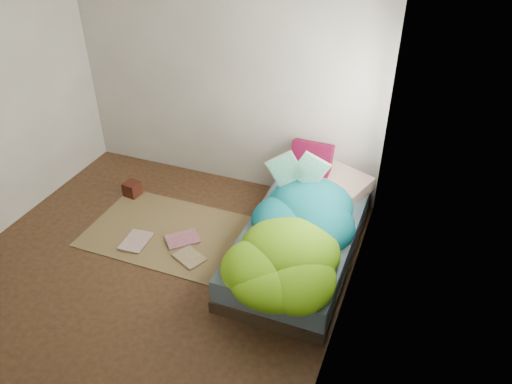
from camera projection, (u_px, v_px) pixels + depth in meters
ground at (152, 270)px, 4.67m from camera, size 3.50×3.50×0.00m
room_walls at (129, 111)px, 3.76m from camera, size 3.54×3.54×2.62m
bed at (301, 241)px, 4.76m from camera, size 1.00×2.00×0.34m
duvet at (295, 226)px, 4.40m from camera, size 0.96×1.84×0.34m
rug at (168, 232)px, 5.13m from camera, size 1.60×1.10×0.01m
pillow_floral at (339, 181)px, 5.19m from camera, size 0.73×0.61×0.14m
pillow_magenta at (311, 162)px, 5.23m from camera, size 0.43×0.15×0.43m
open_book at (298, 161)px, 4.71m from camera, size 0.50×0.24×0.30m
wooden_box at (132, 189)px, 5.64m from camera, size 0.18×0.18×0.16m
floor_book_a at (125, 239)px, 5.01m from camera, size 0.27×0.35×0.03m
floor_book_b at (179, 233)px, 5.09m from camera, size 0.39×0.39×0.03m
floor_book_c at (181, 263)px, 4.72m from camera, size 0.35×0.32×0.02m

